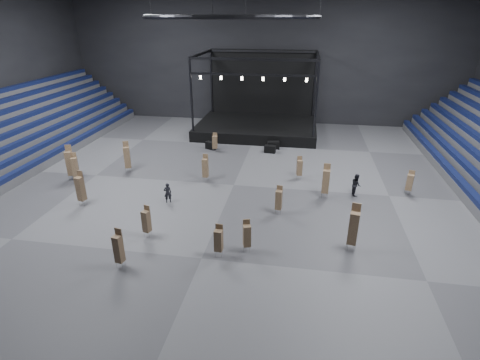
% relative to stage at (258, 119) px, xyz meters
% --- Properties ---
extents(floor, '(50.00, 50.00, 0.00)m').
position_rel_stage_xyz_m(floor, '(-0.00, -16.24, -1.45)').
color(floor, '#4F4F52').
rests_on(floor, ground).
extents(wall_back, '(50.00, 0.20, 18.00)m').
position_rel_stage_xyz_m(wall_back, '(-0.00, 4.76, 7.55)').
color(wall_back, black).
rests_on(wall_back, ground).
extents(wall_front, '(50.00, 0.20, 18.00)m').
position_rel_stage_xyz_m(wall_front, '(-0.00, -37.24, 7.55)').
color(wall_front, black).
rests_on(wall_front, ground).
extents(stage, '(14.00, 10.00, 9.20)m').
position_rel_stage_xyz_m(stage, '(0.00, 0.00, 0.00)').
color(stage, black).
rests_on(stage, floor).
extents(truss_ring, '(12.30, 12.30, 5.15)m').
position_rel_stage_xyz_m(truss_ring, '(-0.00, -16.24, 11.55)').
color(truss_ring, black).
rests_on(truss_ring, ceiling).
extents(flight_case_left, '(1.29, 1.01, 0.77)m').
position_rel_stage_xyz_m(flight_case_left, '(-4.06, -7.54, -1.06)').
color(flight_case_left, black).
rests_on(flight_case_left, floor).
extents(flight_case_mid, '(1.21, 0.72, 0.76)m').
position_rel_stage_xyz_m(flight_case_mid, '(2.25, -7.66, -1.07)').
color(flight_case_mid, black).
rests_on(flight_case_mid, floor).
extents(flight_case_right, '(1.32, 0.87, 0.81)m').
position_rel_stage_xyz_m(flight_case_right, '(2.50, -6.43, -1.04)').
color(flight_case_right, black).
rests_on(flight_case_right, floor).
extents(chair_stack_0, '(0.65, 0.65, 3.10)m').
position_rel_stage_xyz_m(chair_stack_0, '(-14.00, -17.39, 0.12)').
color(chair_stack_0, silver).
rests_on(chair_stack_0, floor).
extents(chair_stack_1, '(0.62, 0.62, 2.00)m').
position_rel_stage_xyz_m(chair_stack_1, '(14.00, -15.66, -0.37)').
color(chair_stack_1, silver).
rests_on(chair_stack_1, floor).
extents(chair_stack_2, '(0.50, 0.50, 2.15)m').
position_rel_stage_xyz_m(chair_stack_2, '(4.04, -20.51, -0.33)').
color(chair_stack_2, silver).
rests_on(chair_stack_2, floor).
extents(chair_stack_3, '(0.51, 0.51, 2.43)m').
position_rel_stage_xyz_m(chair_stack_3, '(-4.32, -28.22, -0.21)').
color(chair_stack_3, silver).
rests_on(chair_stack_3, floor).
extents(chair_stack_4, '(0.59, 0.59, 2.72)m').
position_rel_stage_xyz_m(chair_stack_4, '(-10.54, -21.61, -0.06)').
color(chair_stack_4, silver).
rests_on(chair_stack_4, floor).
extents(chair_stack_5, '(0.66, 0.66, 2.49)m').
position_rel_stage_xyz_m(chair_stack_5, '(-13.52, -17.51, -0.16)').
color(chair_stack_5, silver).
rests_on(chair_stack_5, floor).
extents(chair_stack_6, '(0.53, 0.53, 2.05)m').
position_rel_stage_xyz_m(chair_stack_6, '(5.36, -14.01, -0.36)').
color(chair_stack_6, silver).
rests_on(chair_stack_6, floor).
extents(chair_stack_7, '(0.54, 0.54, 2.16)m').
position_rel_stage_xyz_m(chair_stack_7, '(-4.06, -24.92, -0.33)').
color(chair_stack_7, silver).
rests_on(chair_stack_7, floor).
extents(chair_stack_8, '(0.56, 0.56, 2.09)m').
position_rel_stage_xyz_m(chair_stack_8, '(2.50, -25.49, -0.35)').
color(chair_stack_8, silver).
rests_on(chair_stack_8, floor).
extents(chair_stack_9, '(0.68, 0.68, 2.86)m').
position_rel_stage_xyz_m(chair_stack_9, '(-9.97, -14.95, 0.01)').
color(chair_stack_9, silver).
rests_on(chair_stack_9, floor).
extents(chair_stack_10, '(0.47, 0.47, 2.39)m').
position_rel_stage_xyz_m(chair_stack_10, '(-2.55, -15.74, -0.22)').
color(chair_stack_10, silver).
rests_on(chair_stack_10, floor).
extents(chair_stack_11, '(0.49, 0.49, 2.05)m').
position_rel_stage_xyz_m(chair_stack_11, '(0.94, -26.25, -0.36)').
color(chair_stack_11, silver).
rests_on(chair_stack_11, floor).
extents(chair_stack_12, '(0.65, 0.65, 3.07)m').
position_rel_stage_xyz_m(chair_stack_12, '(8.74, -24.31, 0.11)').
color(chair_stack_12, silver).
rests_on(chair_stack_12, floor).
extents(chair_stack_13, '(0.50, 0.50, 2.01)m').
position_rel_stage_xyz_m(chair_stack_13, '(-3.43, -8.31, -0.37)').
color(chair_stack_13, silver).
rests_on(chair_stack_13, floor).
extents(chair_stack_14, '(0.58, 0.58, 2.78)m').
position_rel_stage_xyz_m(chair_stack_14, '(7.42, -17.34, -0.02)').
color(chair_stack_14, silver).
rests_on(chair_stack_14, floor).
extents(man_center, '(0.68, 0.58, 1.58)m').
position_rel_stage_xyz_m(man_center, '(-4.36, -20.14, -0.66)').
color(man_center, black).
rests_on(man_center, floor).
extents(crew_member, '(0.77, 0.94, 1.76)m').
position_rel_stage_xyz_m(crew_member, '(9.84, -16.46, -0.57)').
color(crew_member, black).
rests_on(crew_member, floor).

